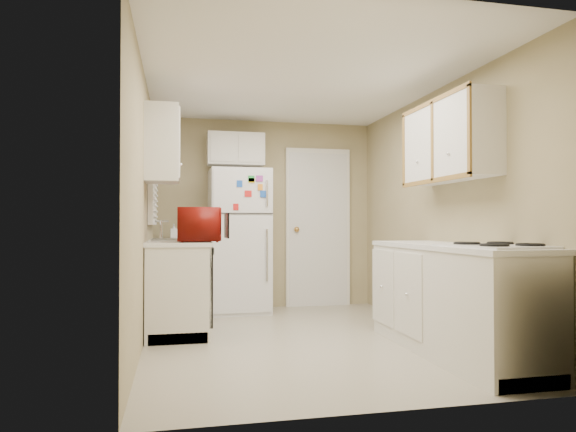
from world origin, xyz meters
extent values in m
plane|color=#BBB49E|center=(0.00, 0.00, 0.00)|extent=(3.80, 3.80, 0.00)
plane|color=white|center=(0.00, 0.00, 2.40)|extent=(3.80, 3.80, 0.00)
plane|color=tan|center=(-1.40, 0.00, 1.20)|extent=(3.80, 3.80, 0.00)
plane|color=tan|center=(1.40, 0.00, 1.20)|extent=(3.80, 3.80, 0.00)
plane|color=tan|center=(0.00, 1.90, 1.20)|extent=(2.80, 2.80, 0.00)
plane|color=tan|center=(0.00, -1.90, 1.20)|extent=(2.80, 2.80, 0.00)
cube|color=silver|center=(-1.10, 0.90, 0.45)|extent=(0.60, 1.80, 0.90)
cube|color=black|center=(-0.81, 0.30, 0.49)|extent=(0.03, 0.58, 0.72)
cube|color=gray|center=(-1.10, 1.05, 0.86)|extent=(0.54, 0.74, 0.16)
imported|color=maroon|center=(-0.90, 0.29, 1.05)|extent=(0.59, 0.36, 0.38)
imported|color=white|center=(-1.15, 1.61, 1.00)|extent=(0.08, 0.08, 0.17)
cube|color=silver|center=(-1.36, 1.05, 1.60)|extent=(0.10, 0.98, 1.08)
cube|color=silver|center=(-1.25, 0.22, 1.80)|extent=(0.30, 0.45, 0.70)
cube|color=silver|center=(-0.38, 1.61, 0.86)|extent=(0.72, 0.70, 1.73)
cube|color=silver|center=(-0.40, 1.75, 2.00)|extent=(0.70, 0.30, 0.40)
cube|color=silver|center=(0.70, 1.86, 1.02)|extent=(0.86, 0.06, 2.08)
cube|color=silver|center=(1.10, -0.80, 0.45)|extent=(0.60, 2.00, 0.90)
cube|color=silver|center=(1.15, -1.34, 0.45)|extent=(0.66, 0.79, 0.91)
cube|color=silver|center=(1.25, -0.50, 1.80)|extent=(0.30, 1.20, 0.70)
camera|label=1|loc=(-1.12, -4.64, 1.06)|focal=32.00mm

